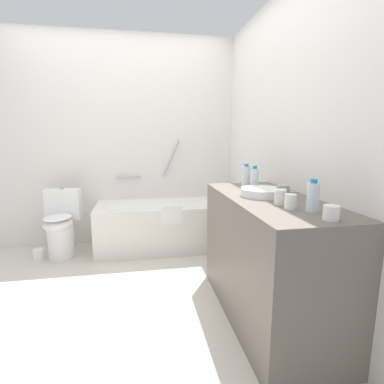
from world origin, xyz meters
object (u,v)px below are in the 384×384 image
toilet (61,225)px  sink_basin (263,192)px  drinking_glass_1 (280,197)px  toilet_paper_roll (39,254)px  sink_faucet (287,191)px  drinking_glass_2 (290,202)px  drinking_glass_0 (331,213)px  water_bottle_0 (255,179)px  water_bottle_2 (313,197)px  bathtub (168,224)px  water_bottle_1 (246,177)px

toilet → sink_basin: size_ratio=2.41×
drinking_glass_1 → toilet_paper_roll: bearing=140.9°
sink_faucet → drinking_glass_2: (-0.18, -0.38, 0.01)m
sink_faucet → drinking_glass_1: 0.32m
sink_basin → drinking_glass_0: 0.64m
sink_basin → sink_faucet: 0.19m
toilet → drinking_glass_2: size_ratio=8.53×
sink_basin → toilet_paper_roll: 2.50m
toilet_paper_roll → toilet: bearing=13.1°
drinking_glass_2 → toilet_paper_roll: (-1.94, 1.70, -0.87)m
toilet → water_bottle_0: water_bottle_0 is taller
sink_faucet → water_bottle_0: bearing=119.3°
toilet → drinking_glass_1: (1.70, -1.63, 0.58)m
toilet → drinking_glass_1: size_ratio=8.12×
drinking_glass_2 → water_bottle_2: bearing=-39.1°
toilet_paper_roll → water_bottle_0: bearing=-28.1°
bathtub → toilet_paper_roll: bearing=-174.8°
bathtub → toilet_paper_roll: bathtub is taller
toilet → toilet_paper_roll: (-0.24, -0.06, -0.29)m
sink_basin → drinking_glass_2: bearing=-89.5°
drinking_glass_2 → sink_basin: bearing=90.5°
sink_faucet → toilet_paper_roll: sink_faucet is taller
bathtub → sink_basin: bathtub is taller
drinking_glass_0 → toilet: bearing=131.8°
sink_basin → drinking_glass_1: (-0.00, -0.26, 0.02)m
drinking_glass_1 → bathtub: bearing=107.4°
drinking_glass_0 → drinking_glass_2: drinking_glass_2 is taller
sink_basin → water_bottle_1: 0.35m
water_bottle_1 → drinking_glass_0: bearing=-85.1°
water_bottle_1 → drinking_glass_0: size_ratio=2.47×
water_bottle_1 → drinking_glass_0: (0.08, -0.98, -0.05)m
bathtub → water_bottle_1: 1.40m
drinking_glass_0 → drinking_glass_1: bearing=103.4°
drinking_glass_0 → water_bottle_2: bearing=87.8°
drinking_glass_1 → water_bottle_0: bearing=85.5°
water_bottle_1 → drinking_glass_2: 0.73m
bathtub → toilet: bearing=-176.5°
drinking_glass_2 → bathtub: bearing=106.4°
water_bottle_0 → water_bottle_2: 0.72m
drinking_glass_1 → drinking_glass_2: size_ratio=1.05×
toilet → drinking_glass_2: drinking_glass_2 is taller
water_bottle_2 → drinking_glass_0: water_bottle_2 is taller
sink_basin → toilet: bearing=141.2°
sink_basin → drinking_glass_2: (0.00, -0.38, 0.02)m
toilet → toilet_paper_roll: 0.38m
toilet → water_bottle_0: (1.75, -1.11, 0.62)m
water_bottle_2 → toilet_paper_roll: bearing=139.0°
sink_basin → water_bottle_2: size_ratio=1.69×
bathtub → sink_basin: (0.54, -1.44, 0.63)m
bathtub → drinking_glass_1: bathtub is taller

